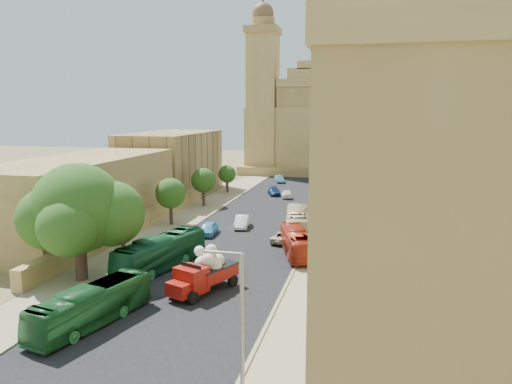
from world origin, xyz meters
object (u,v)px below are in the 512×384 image
at_px(church, 310,128).
at_px(pedestrian_c, 312,235).
at_px(bus_red_east, 296,242).
at_px(ficus_tree, 79,212).
at_px(car_cream, 285,236).
at_px(car_white_b, 286,194).
at_px(pedestrian_a, 325,254).
at_px(car_blue_b, 279,179).
at_px(car_white_a, 242,222).
at_px(car_dkblue, 274,191).
at_px(red_truck, 203,272).
at_px(bus_green_south, 91,306).
at_px(street_tree_d, 227,174).
at_px(car_blue_a, 208,229).
at_px(olive_pickup, 300,231).
at_px(bus_cream_east, 297,222).
at_px(street_tree_c, 203,181).
at_px(street_tree_b, 171,194).
at_px(streetlamp, 231,318).
at_px(bus_green_north, 161,252).
at_px(street_tree_a, 122,222).

distance_m(church, pedestrian_c, 60.46).
bearing_deg(bus_red_east, ficus_tree, 17.69).
distance_m(car_cream, pedestrian_c, 2.83).
bearing_deg(car_white_b, pedestrian_a, 89.17).
bearing_deg(car_blue_b, pedestrian_c, -94.42).
height_order(car_white_a, car_dkblue, car_white_a).
bearing_deg(red_truck, church, 90.84).
xyz_separation_m(car_white_a, car_dkblue, (-0.50, 22.60, -0.07)).
bearing_deg(car_blue_b, church, 59.48).
height_order(bus_green_south, car_white_b, bus_green_south).
bearing_deg(car_cream, red_truck, 86.38).
height_order(street_tree_d, car_blue_b, street_tree_d).
distance_m(red_truck, car_blue_a, 17.45).
distance_m(red_truck, olive_pickup, 17.97).
bearing_deg(olive_pickup, car_dkblue, 106.69).
bearing_deg(bus_cream_east, street_tree_c, -48.80).
bearing_deg(ficus_tree, street_tree_d, 90.76).
relative_size(car_blue_a, car_white_b, 1.07).
bearing_deg(street_tree_b, red_truck, -61.49).
bearing_deg(olive_pickup, church, 95.93).
bearing_deg(street_tree_d, car_blue_a, -77.91).
bearing_deg(street_tree_c, streetlamp, -69.73).
bearing_deg(red_truck, car_blue_a, 107.19).
xyz_separation_m(street_tree_b, bus_green_north, (5.68, -15.98, -2.31)).
distance_m(bus_red_east, car_blue_a, 11.86).
bearing_deg(car_white_a, car_white_b, 76.30).
bearing_deg(ficus_tree, pedestrian_c, 42.01).
bearing_deg(car_blue_a, bus_cream_east, 10.81).
bearing_deg(pedestrian_a, church, -67.15).
bearing_deg(bus_red_east, street_tree_a, -6.83).
height_order(street_tree_a, street_tree_b, street_tree_b).
xyz_separation_m(ficus_tree, car_blue_b, (5.88, 56.82, -5.01)).
height_order(olive_pickup, pedestrian_c, pedestrian_c).
relative_size(street_tree_b, street_tree_d, 1.24).
distance_m(bus_red_east, bus_cream_east, 8.13).
xyz_separation_m(red_truck, car_cream, (3.59, 15.54, -0.95)).
distance_m(car_white_a, car_blue_b, 36.57).
bearing_deg(pedestrian_a, streetlamp, 100.88).
relative_size(olive_pickup, bus_cream_east, 0.46).
bearing_deg(bus_green_south, car_white_a, 98.54).
bearing_deg(olive_pickup, car_white_a, 154.52).
distance_m(church, car_blue_a, 59.21).
bearing_deg(street_tree_a, car_dkblue, 76.83).
xyz_separation_m(ficus_tree, car_white_a, (8.09, 20.32, -4.97)).
height_order(church, car_cream, church).
distance_m(car_blue_b, pedestrian_c, 43.03).
height_order(street_tree_c, pedestrian_a, street_tree_c).
xyz_separation_m(street_tree_b, car_cream, (14.69, -4.90, -3.17)).
relative_size(street_tree_c, car_dkblue, 1.27).
bearing_deg(car_blue_b, car_cream, -98.13).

